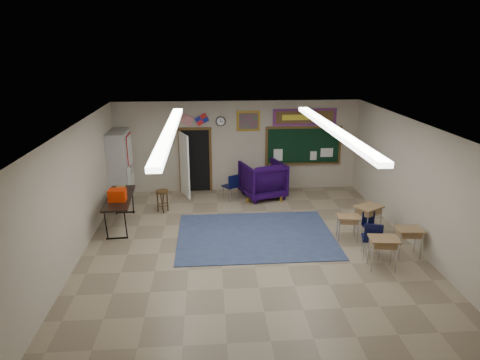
{
  "coord_description": "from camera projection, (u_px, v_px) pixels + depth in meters",
  "views": [
    {
      "loc": [
        -0.97,
        -9.24,
        4.78
      ],
      "look_at": [
        -0.15,
        1.5,
        1.3
      ],
      "focal_mm": 32.0,
      "sensor_mm": 36.0,
      "label": 1
    }
  ],
  "objects": [
    {
      "name": "chalkboard",
      "position": [
        303.0,
        147.0,
        14.25
      ],
      "size": [
        2.55,
        0.14,
        1.3
      ],
      "color": "#553A18",
      "rests_on": "back_wall"
    },
    {
      "name": "wall_clock",
      "position": [
        221.0,
        121.0,
        13.78
      ],
      "size": [
        0.32,
        0.05,
        0.32
      ],
      "color": "black",
      "rests_on": "back_wall"
    },
    {
      "name": "student_chair_desk_b",
      "position": [
        370.0,
        227.0,
        10.71
      ],
      "size": [
        0.36,
        0.36,
        0.72
      ],
      "primitive_type": null,
      "rotation": [
        0.0,
        0.0,
        0.01
      ],
      "color": "black",
      "rests_on": "floor"
    },
    {
      "name": "area_rug",
      "position": [
        255.0,
        235.0,
        11.07
      ],
      "size": [
        4.0,
        3.0,
        0.02
      ],
      "primitive_type": "cube",
      "color": "#374568",
      "rests_on": "floor"
    },
    {
      "name": "doorway",
      "position": [
        192.0,
        161.0,
        14.0
      ],
      "size": [
        1.1,
        0.89,
        2.16
      ],
      "color": "black",
      "rests_on": "back_wall"
    },
    {
      "name": "floor",
      "position": [
        251.0,
        250.0,
        10.3
      ],
      "size": [
        9.0,
        9.0,
        0.0
      ],
      "primitive_type": "plane",
      "color": "gray",
      "rests_on": "ground"
    },
    {
      "name": "front_wall",
      "position": [
        286.0,
        306.0,
        5.57
      ],
      "size": [
        8.0,
        0.04,
        3.0
      ],
      "primitive_type": "cube",
      "color": "#A89C88",
      "rests_on": "floor"
    },
    {
      "name": "wingback_armchair",
      "position": [
        263.0,
        180.0,
        13.71
      ],
      "size": [
        1.56,
        1.59,
        1.16
      ],
      "primitive_type": "imported",
      "rotation": [
        0.0,
        0.0,
        3.44
      ],
      "color": "#180431",
      "rests_on": "floor"
    },
    {
      "name": "student_desk_back_right",
      "position": [
        408.0,
        241.0,
        9.9
      ],
      "size": [
        0.62,
        0.48,
        0.7
      ],
      "rotation": [
        0.0,
        0.0,
        -0.07
      ],
      "color": "#9A6C47",
      "rests_on": "floor"
    },
    {
      "name": "ceiling",
      "position": [
        252.0,
        127.0,
        9.38
      ],
      "size": [
        8.0,
        9.0,
        0.04
      ],
      "primitive_type": "cube",
      "color": "silver",
      "rests_on": "back_wall"
    },
    {
      "name": "storage_cabinet",
      "position": [
        121.0,
        166.0,
        13.35
      ],
      "size": [
        0.59,
        1.25,
        2.2
      ],
      "color": "#A5A5A1",
      "rests_on": "floor"
    },
    {
      "name": "student_chair_desk_a",
      "position": [
        371.0,
        239.0,
        9.85
      ],
      "size": [
        0.55,
        0.55,
        0.9
      ],
      "primitive_type": null,
      "rotation": [
        0.0,
        0.0,
        2.9
      ],
      "color": "black",
      "rests_on": "floor"
    },
    {
      "name": "wall_flags",
      "position": [
        194.0,
        118.0,
        13.65
      ],
      "size": [
        1.16,
        0.06,
        0.7
      ],
      "primitive_type": null,
      "color": "red",
      "rests_on": "back_wall"
    },
    {
      "name": "wooden_stool",
      "position": [
        163.0,
        201.0,
        12.56
      ],
      "size": [
        0.37,
        0.37,
        0.66
      ],
      "color": "#432D14",
      "rests_on": "floor"
    },
    {
      "name": "framed_art_print",
      "position": [
        248.0,
        121.0,
        13.84
      ],
      "size": [
        0.75,
        0.05,
        0.65
      ],
      "color": "olive",
      "rests_on": "back_wall"
    },
    {
      "name": "student_chair_reading",
      "position": [
        230.0,
        187.0,
        13.52
      ],
      "size": [
        0.59,
        0.59,
        0.85
      ],
      "primitive_type": null,
      "rotation": [
        0.0,
        0.0,
        3.72
      ],
      "color": "black",
      "rests_on": "floor"
    },
    {
      "name": "right_wall",
      "position": [
        419.0,
        187.0,
        10.13
      ],
      "size": [
        0.04,
        9.0,
        3.0
      ],
      "primitive_type": "cube",
      "color": "#A89C88",
      "rests_on": "floor"
    },
    {
      "name": "back_wall",
      "position": [
        238.0,
        146.0,
        14.11
      ],
      "size": [
        8.0,
        0.04,
        3.0
      ],
      "primitive_type": "cube",
      "color": "#A89C88",
      "rests_on": "floor"
    },
    {
      "name": "student_desk_front_left",
      "position": [
        348.0,
        227.0,
        10.73
      ],
      "size": [
        0.6,
        0.49,
        0.65
      ],
      "rotation": [
        0.0,
        0.0,
        -0.16
      ],
      "color": "#9A6C47",
      "rests_on": "floor"
    },
    {
      "name": "fluorescent_strips",
      "position": [
        252.0,
        130.0,
        9.4
      ],
      "size": [
        3.86,
        6.0,
        0.1
      ],
      "primitive_type": null,
      "color": "white",
      "rests_on": "ceiling"
    },
    {
      "name": "student_desk_front_right",
      "position": [
        368.0,
        218.0,
        11.03
      ],
      "size": [
        0.82,
        0.77,
        0.79
      ],
      "rotation": [
        0.0,
        0.0,
        0.55
      ],
      "color": "#9A6C47",
      "rests_on": "floor"
    },
    {
      "name": "left_wall",
      "position": [
        74.0,
        196.0,
        9.55
      ],
      "size": [
        0.04,
        9.0,
        3.0
      ],
      "primitive_type": "cube",
      "color": "#A89C88",
      "rests_on": "floor"
    },
    {
      "name": "folding_table",
      "position": [
        120.0,
        210.0,
        11.58
      ],
      "size": [
        0.77,
        2.02,
        1.13
      ],
      "rotation": [
        0.0,
        0.0,
        0.06
      ],
      "color": "black",
      "rests_on": "floor"
    },
    {
      "name": "student_desk_back_left",
      "position": [
        383.0,
        252.0,
        9.35
      ],
      "size": [
        0.67,
        0.53,
        0.74
      ],
      "rotation": [
        0.0,
        0.0,
        -0.12
      ],
      "color": "#9A6C47",
      "rests_on": "floor"
    },
    {
      "name": "bulletin_board",
      "position": [
        305.0,
        117.0,
        13.95
      ],
      "size": [
        2.1,
        0.05,
        0.55
      ],
      "color": "red",
      "rests_on": "back_wall"
    }
  ]
}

